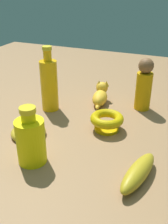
{
  "coord_description": "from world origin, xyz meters",
  "views": [
    {
      "loc": [
        0.3,
        -0.72,
        0.46
      ],
      "look_at": [
        0.0,
        0.0,
        0.06
      ],
      "focal_mm": 42.56,
      "sensor_mm": 36.0,
      "label": 1
    }
  ],
  "objects": [
    {
      "name": "bowl",
      "position": [
        0.08,
        0.01,
        0.03
      ],
      "size": [
        0.11,
        0.11,
        0.05
      ],
      "color": "#DCB106",
      "rests_on": "ground"
    },
    {
      "name": "cat_figurine",
      "position": [
        -0.01,
        0.2,
        0.03
      ],
      "size": [
        0.07,
        0.14,
        0.08
      ],
      "color": "yellow",
      "rests_on": "ground"
    },
    {
      "name": "nail_polish_jar",
      "position": [
        -0.25,
        0.23,
        0.02
      ],
      "size": [
        0.03,
        0.03,
        0.04
      ],
      "color": "black",
      "rests_on": "ground"
    },
    {
      "name": "bottle_tall",
      "position": [
        -0.17,
        0.08,
        0.1
      ],
      "size": [
        0.06,
        0.06,
        0.24
      ],
      "color": "#F8B50E",
      "rests_on": "ground"
    },
    {
      "name": "bangle",
      "position": [
        -0.14,
        -0.12,
        0.01
      ],
      "size": [
        0.11,
        0.11,
        0.02
      ],
      "primitive_type": "torus",
      "color": "gold",
      "rests_on": "ground"
    },
    {
      "name": "bottle_short",
      "position": [
        -0.06,
        -0.23,
        0.07
      ],
      "size": [
        0.08,
        0.08,
        0.16
      ],
      "color": "yellow",
      "rests_on": "ground"
    },
    {
      "name": "person_figure_adult",
      "position": [
        0.15,
        0.21,
        0.1
      ],
      "size": [
        0.08,
        0.08,
        0.2
      ],
      "color": "#DB9C09",
      "rests_on": "ground"
    },
    {
      "name": "banana",
      "position": [
        0.22,
        -0.19,
        0.02
      ],
      "size": [
        0.08,
        0.18,
        0.05
      ],
      "primitive_type": "ellipsoid",
      "rotation": [
        0.0,
        0.0,
        1.37
      ],
      "color": "#B4991D",
      "rests_on": "ground"
    },
    {
      "name": "ground",
      "position": [
        0.0,
        0.0,
        0.0
      ],
      "size": [
        2.0,
        2.0,
        0.0
      ],
      "primitive_type": "plane",
      "color": "#936D47"
    }
  ]
}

